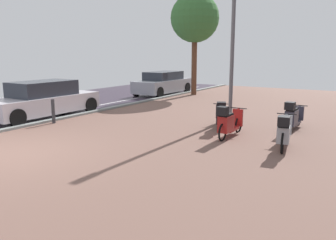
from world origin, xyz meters
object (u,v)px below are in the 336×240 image
object	(u,v)px
scooter_extra	(221,115)
lamp_post	(233,30)
scooter_near	(228,123)
parked_car_far	(163,83)
scooter_far	(284,132)
bollard_far	(53,111)
parked_car_near	(43,100)
street_tree	(195,19)
scooter_mid	(293,117)

from	to	relation	value
scooter_extra	lamp_post	xyz separation A→B (m)	(-0.27, 1.54, 2.84)
scooter_near	parked_car_far	size ratio (longest dim) A/B	0.42
scooter_far	bollard_far	world-z (taller)	scooter_far
parked_car_far	parked_car_near	bearing A→B (deg)	-90.08
lamp_post	street_tree	xyz separation A→B (m)	(-4.74, 6.26, 1.13)
scooter_near	scooter_far	bearing A→B (deg)	-12.45
scooter_mid	parked_car_far	world-z (taller)	parked_car_far
scooter_far	lamp_post	world-z (taller)	lamp_post
scooter_extra	parked_car_near	xyz separation A→B (m)	(-6.72, -1.68, 0.22)
scooter_mid	bollard_far	world-z (taller)	scooter_mid
scooter_near	scooter_far	size ratio (longest dim) A/B	1.05
lamp_post	scooter_extra	bearing A→B (deg)	-80.13
bollard_far	parked_car_far	bearing A→B (deg)	98.01
scooter_extra	lamp_post	world-z (taller)	lamp_post
scooter_far	scooter_extra	bearing A→B (deg)	148.11
parked_car_far	lamp_post	size ratio (longest dim) A/B	0.72
bollard_far	scooter_near	bearing A→B (deg)	11.52
parked_car_near	street_tree	xyz separation A→B (m)	(1.71, 9.48, 3.75)
scooter_mid	parked_car_near	size ratio (longest dim) A/B	0.40
scooter_near	bollard_far	xyz separation A→B (m)	(-6.08, -1.24, -0.02)
scooter_extra	parked_car_near	distance (m)	6.93
scooter_far	bollard_far	xyz separation A→B (m)	(-7.76, -0.87, -0.01)
scooter_near	street_tree	size ratio (longest dim) A/B	0.31
scooter_extra	street_tree	world-z (taller)	street_tree
scooter_extra	street_tree	size ratio (longest dim) A/B	0.27
parked_car_far	lamp_post	distance (m)	8.86
scooter_mid	parked_car_far	xyz separation A→B (m)	(-8.81, 6.15, 0.21)
scooter_far	parked_car_far	world-z (taller)	parked_car_far
scooter_near	scooter_extra	xyz separation A→B (m)	(-0.70, 1.11, -0.02)
lamp_post	scooter_mid	bearing A→B (deg)	-15.40
parked_car_near	scooter_mid	bearing A→B (deg)	16.18
scooter_near	parked_car_near	world-z (taller)	parked_car_near
scooter_far	street_tree	world-z (taller)	street_tree
scooter_near	lamp_post	world-z (taller)	lamp_post
street_tree	parked_car_near	bearing A→B (deg)	-100.24
scooter_mid	scooter_extra	world-z (taller)	scooter_mid
scooter_far	scooter_extra	distance (m)	2.80
lamp_post	street_tree	distance (m)	7.93
scooter_far	scooter_mid	bearing A→B (deg)	96.46
lamp_post	street_tree	world-z (taller)	lamp_post
scooter_mid	parked_car_near	xyz separation A→B (m)	(-8.82, -2.56, 0.21)
scooter_mid	street_tree	bearing A→B (deg)	135.79
scooter_far	lamp_post	distance (m)	4.91
scooter_mid	parked_car_near	bearing A→B (deg)	-163.82
street_tree	bollard_far	size ratio (longest dim) A/B	6.81
scooter_mid	parked_car_far	size ratio (longest dim) A/B	0.43
parked_car_near	bollard_far	xyz separation A→B (m)	(1.33, -0.67, -0.22)
scooter_mid	parked_car_far	distance (m)	10.74
scooter_near	parked_car_far	xyz separation A→B (m)	(-7.40, 8.14, 0.20)
parked_car_near	street_tree	world-z (taller)	street_tree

